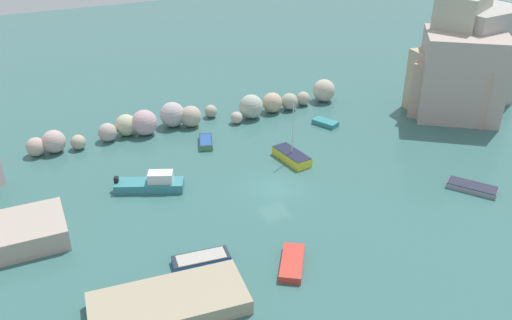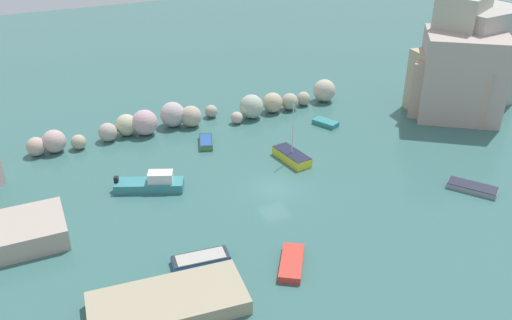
{
  "view_description": "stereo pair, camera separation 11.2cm",
  "coord_description": "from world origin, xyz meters",
  "px_view_note": "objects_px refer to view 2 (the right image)",
  "views": [
    {
      "loc": [
        -18.85,
        -36.09,
        24.91
      ],
      "look_at": [
        0.0,
        3.92,
        1.0
      ],
      "focal_mm": 37.84,
      "sensor_mm": 36.0,
      "label": 1
    },
    {
      "loc": [
        -18.75,
        -36.13,
        24.91
      ],
      "look_at": [
        0.0,
        3.92,
        1.0
      ],
      "focal_mm": 37.84,
      "sensor_mm": 36.0,
      "label": 2
    }
  ],
  "objects_px": {
    "stone_dock": "(168,303)",
    "moored_boat_1": "(325,123)",
    "moored_boat_6": "(201,259)",
    "moored_boat_5": "(472,188)",
    "moored_boat_2": "(292,263)",
    "moored_boat_3": "(152,183)",
    "moored_boat_0": "(292,156)",
    "moored_boat_4": "(206,142)"
  },
  "relations": [
    {
      "from": "stone_dock",
      "to": "moored_boat_1",
      "type": "distance_m",
      "value": 31.32
    },
    {
      "from": "moored_boat_1",
      "to": "moored_boat_6",
      "type": "bearing_deg",
      "value": -76.1
    },
    {
      "from": "stone_dock",
      "to": "moored_boat_6",
      "type": "distance_m",
      "value": 4.97
    },
    {
      "from": "moored_boat_5",
      "to": "moored_boat_2",
      "type": "bearing_deg",
      "value": 62.2
    },
    {
      "from": "moored_boat_1",
      "to": "moored_boat_6",
      "type": "distance_m",
      "value": 26.38
    },
    {
      "from": "moored_boat_3",
      "to": "moored_boat_2",
      "type": "bearing_deg",
      "value": -43.58
    },
    {
      "from": "moored_boat_0",
      "to": "moored_boat_4",
      "type": "xyz_separation_m",
      "value": [
        -6.31,
        6.79,
        -0.17
      ]
    },
    {
      "from": "moored_boat_3",
      "to": "moored_boat_0",
      "type": "bearing_deg",
      "value": 21.09
    },
    {
      "from": "moored_boat_3",
      "to": "moored_boat_6",
      "type": "distance_m",
      "value": 11.36
    },
    {
      "from": "moored_boat_3",
      "to": "moored_boat_5",
      "type": "relative_size",
      "value": 1.42
    },
    {
      "from": "moored_boat_4",
      "to": "moored_boat_6",
      "type": "xyz_separation_m",
      "value": [
        -6.95,
        -17.63,
        0.01
      ]
    },
    {
      "from": "moored_boat_1",
      "to": "stone_dock",
      "type": "bearing_deg",
      "value": -75.05
    },
    {
      "from": "moored_boat_4",
      "to": "moored_boat_5",
      "type": "relative_size",
      "value": 0.8
    },
    {
      "from": "moored_boat_6",
      "to": "moored_boat_3",
      "type": "bearing_deg",
      "value": 98.99
    },
    {
      "from": "stone_dock",
      "to": "moored_boat_1",
      "type": "height_order",
      "value": "stone_dock"
    },
    {
      "from": "moored_boat_1",
      "to": "moored_boat_3",
      "type": "bearing_deg",
      "value": -101.06
    },
    {
      "from": "moored_boat_0",
      "to": "moored_boat_1",
      "type": "height_order",
      "value": "moored_boat_0"
    },
    {
      "from": "moored_boat_2",
      "to": "moored_boat_3",
      "type": "relative_size",
      "value": 0.67
    },
    {
      "from": "moored_boat_2",
      "to": "moored_boat_4",
      "type": "distance_m",
      "value": 20.74
    },
    {
      "from": "stone_dock",
      "to": "moored_boat_1",
      "type": "relative_size",
      "value": 3.26
    },
    {
      "from": "moored_boat_2",
      "to": "stone_dock",
      "type": "bearing_deg",
      "value": -53.54
    },
    {
      "from": "stone_dock",
      "to": "moored_boat_4",
      "type": "bearing_deg",
      "value": 63.76
    },
    {
      "from": "moored_boat_2",
      "to": "moored_boat_5",
      "type": "relative_size",
      "value": 0.95
    },
    {
      "from": "moored_boat_1",
      "to": "moored_boat_4",
      "type": "height_order",
      "value": "moored_boat_4"
    },
    {
      "from": "moored_boat_4",
      "to": "moored_boat_1",
      "type": "bearing_deg",
      "value": -75.52
    },
    {
      "from": "stone_dock",
      "to": "moored_boat_4",
      "type": "distance_m",
      "value": 23.6
    },
    {
      "from": "moored_boat_2",
      "to": "moored_boat_4",
      "type": "relative_size",
      "value": 1.19
    },
    {
      "from": "moored_boat_1",
      "to": "moored_boat_5",
      "type": "relative_size",
      "value": 0.7
    },
    {
      "from": "moored_boat_3",
      "to": "moored_boat_4",
      "type": "bearing_deg",
      "value": 63.5
    },
    {
      "from": "moored_boat_3",
      "to": "moored_boat_1",
      "type": "bearing_deg",
      "value": 37.03
    },
    {
      "from": "moored_boat_5",
      "to": "moored_boat_6",
      "type": "distance_m",
      "value": 25.04
    },
    {
      "from": "stone_dock",
      "to": "moored_boat_3",
      "type": "height_order",
      "value": "moored_boat_3"
    },
    {
      "from": "moored_boat_3",
      "to": "moored_boat_6",
      "type": "height_order",
      "value": "moored_boat_3"
    },
    {
      "from": "moored_boat_4",
      "to": "moored_boat_3",
      "type": "bearing_deg",
      "value": 149.41
    },
    {
      "from": "moored_boat_2",
      "to": "moored_boat_6",
      "type": "bearing_deg",
      "value": -84.7
    },
    {
      "from": "moored_boat_1",
      "to": "moored_boat_2",
      "type": "distance_m",
      "value": 24.59
    },
    {
      "from": "moored_boat_1",
      "to": "moored_boat_3",
      "type": "distance_m",
      "value": 21.66
    },
    {
      "from": "moored_boat_4",
      "to": "moored_boat_6",
      "type": "distance_m",
      "value": 18.95
    },
    {
      "from": "moored_boat_1",
      "to": "moored_boat_2",
      "type": "height_order",
      "value": "moored_boat_2"
    },
    {
      "from": "stone_dock",
      "to": "moored_boat_0",
      "type": "xyz_separation_m",
      "value": [
        16.75,
        14.38,
        -0.07
      ]
    },
    {
      "from": "moored_boat_5",
      "to": "moored_boat_3",
      "type": "bearing_deg",
      "value": 29.9
    },
    {
      "from": "stone_dock",
      "to": "moored_boat_0",
      "type": "bearing_deg",
      "value": 40.65
    }
  ]
}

